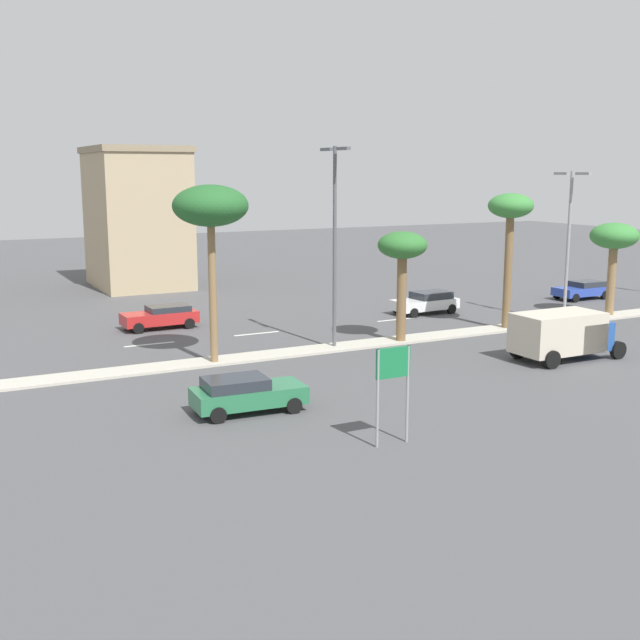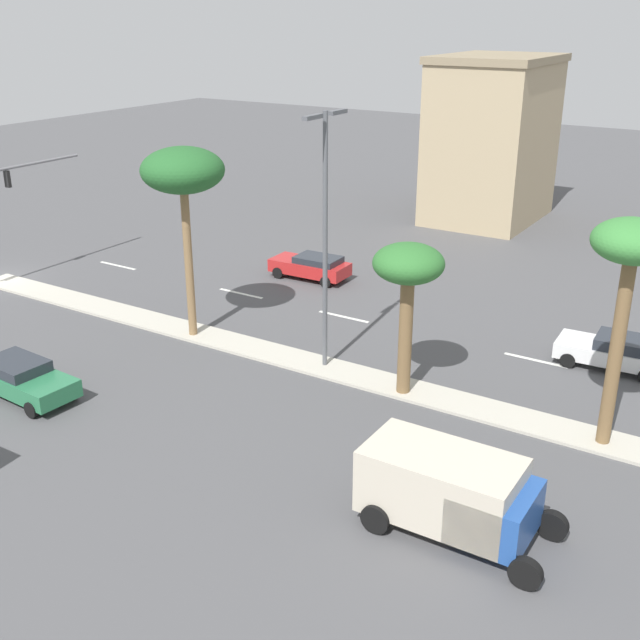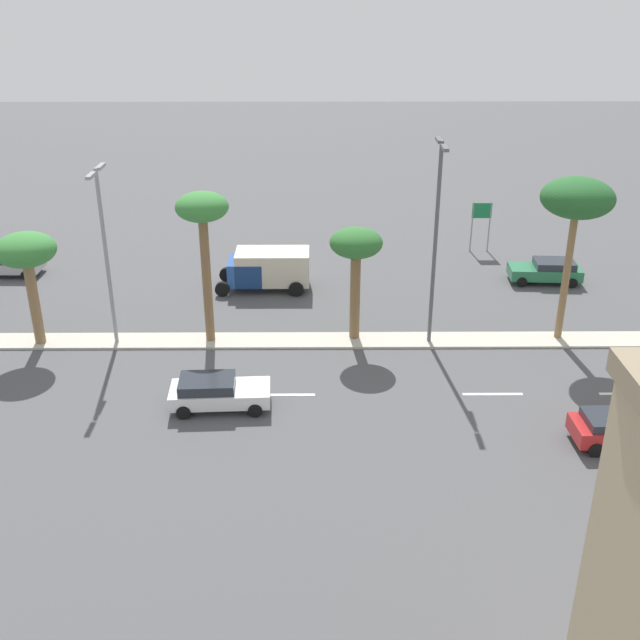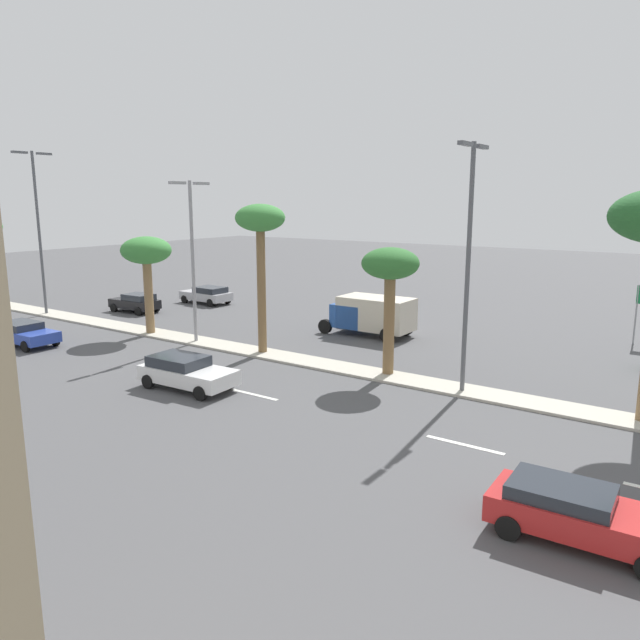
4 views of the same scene
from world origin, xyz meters
name	(u,v)px [view 1 (image 1 of 4)]	position (x,y,z in m)	size (l,w,h in m)	color
ground_plane	(421,339)	(0.00, 27.31, 0.00)	(160.00, 160.00, 0.00)	#4C4C4F
median_curb	(527,325)	(0.00, 35.11, 0.06)	(1.80, 70.22, 0.12)	#B7B2A3
lane_stripe_right	(149,344)	(-5.56, 13.17, 0.01)	(0.20, 2.80, 0.01)	silver
lane_stripe_near	(257,334)	(-5.56, 19.53, 0.01)	(0.20, 2.80, 0.01)	silver
lane_stripe_left	(396,320)	(-5.56, 29.20, 0.01)	(0.20, 2.80, 0.01)	silver
directional_road_sign	(393,375)	(14.19, 16.34, 2.48)	(0.10, 1.35, 3.46)	gray
commercial_building	(137,217)	(-27.79, 18.45, 5.66)	(9.61, 7.15, 11.28)	tan
palm_tree_front	(211,209)	(0.25, 14.84, 7.59)	(3.63, 3.63, 8.61)	olive
palm_tree_trailing	(402,251)	(0.32, 25.71, 5.09)	(2.70, 2.70, 6.03)	brown
palm_tree_right	(510,214)	(0.07, 33.33, 6.87)	(2.64, 2.64, 7.97)	brown
palm_tree_inboard	(614,239)	(-0.21, 42.24, 5.04)	(3.06, 3.06, 5.98)	olive
street_lamp_leading	(335,232)	(-0.16, 21.78, 6.22)	(2.90, 0.24, 10.50)	#515459
street_lamp_right	(569,233)	(-0.17, 38.25, 5.57)	(2.90, 0.24, 9.23)	gray
sedan_red_far	(161,316)	(-9.64, 15.03, 0.75)	(2.07, 4.50, 1.37)	red
sedan_white_mid	(426,302)	(-6.59, 32.19, 0.77)	(2.24, 4.56, 1.44)	silver
sedan_green_trailing	(246,393)	(8.38, 13.25, 0.78)	(2.25, 4.50, 1.44)	#287047
sedan_blue_front	(582,289)	(-6.26, 45.97, 0.73)	(2.08, 4.23, 1.33)	#2D47AD
box_truck	(564,333)	(7.42, 30.81, 1.34)	(2.67, 5.67, 2.42)	#234C99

